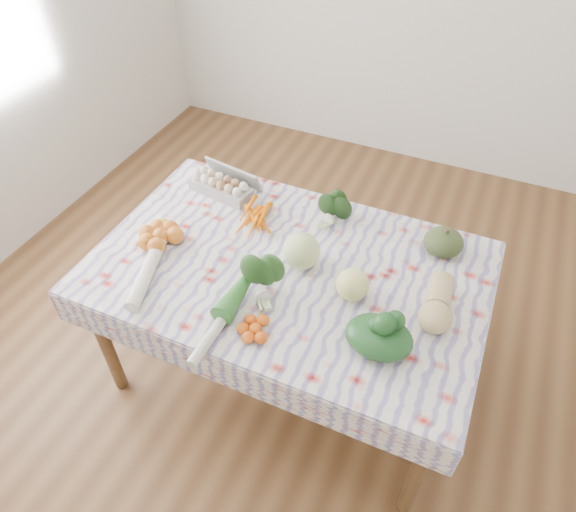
# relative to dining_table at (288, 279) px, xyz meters

# --- Properties ---
(ground) EXTENTS (4.50, 4.50, 0.00)m
(ground) POSITION_rel_dining_table_xyz_m (0.00, 0.00, -0.68)
(ground) COLOR brown
(ground) RESTS_ON ground
(dining_table) EXTENTS (1.60, 1.00, 0.75)m
(dining_table) POSITION_rel_dining_table_xyz_m (0.00, 0.00, 0.00)
(dining_table) COLOR brown
(dining_table) RESTS_ON ground
(tablecloth) EXTENTS (1.66, 1.06, 0.01)m
(tablecloth) POSITION_rel_dining_table_xyz_m (0.00, 0.00, 0.08)
(tablecloth) COLOR white
(tablecloth) RESTS_ON dining_table
(egg_carton) EXTENTS (0.34, 0.18, 0.09)m
(egg_carton) POSITION_rel_dining_table_xyz_m (-0.51, 0.33, 0.13)
(egg_carton) COLOR #9E9E9A
(egg_carton) RESTS_ON tablecloth
(carrot_bunch) EXTENTS (0.27, 0.26, 0.04)m
(carrot_bunch) POSITION_rel_dining_table_xyz_m (-0.26, 0.18, 0.10)
(carrot_bunch) COLOR orange
(carrot_bunch) RESTS_ON tablecloth
(kale_bunch) EXTENTS (0.17, 0.15, 0.12)m
(kale_bunch) POSITION_rel_dining_table_xyz_m (0.07, 0.36, 0.14)
(kale_bunch) COLOR #193713
(kale_bunch) RESTS_ON tablecloth
(kabocha_squash) EXTENTS (0.20, 0.20, 0.11)m
(kabocha_squash) POSITION_rel_dining_table_xyz_m (0.58, 0.36, 0.14)
(kabocha_squash) COLOR #394922
(kabocha_squash) RESTS_ON tablecloth
(cabbage) EXTENTS (0.20, 0.20, 0.16)m
(cabbage) POSITION_rel_dining_table_xyz_m (0.05, 0.03, 0.16)
(cabbage) COLOR #C5DA89
(cabbage) RESTS_ON tablecloth
(butternut_squash) EXTENTS (0.14, 0.28, 0.13)m
(butternut_squash) POSITION_rel_dining_table_xyz_m (0.63, -0.00, 0.15)
(butternut_squash) COLOR tan
(butternut_squash) RESTS_ON tablecloth
(orange_cluster) EXTENTS (0.32, 0.32, 0.08)m
(orange_cluster) POSITION_rel_dining_table_xyz_m (-0.57, -0.10, 0.13)
(orange_cluster) COLOR orange
(orange_cluster) RESTS_ON tablecloth
(broccoli) EXTENTS (0.22, 0.22, 0.11)m
(broccoli) POSITION_rel_dining_table_xyz_m (-0.04, -0.19, 0.14)
(broccoli) COLOR #25521D
(broccoli) RESTS_ON tablecloth
(mandarin_cluster) EXTENTS (0.21, 0.21, 0.05)m
(mandarin_cluster) POSITION_rel_dining_table_xyz_m (0.03, -0.37, 0.11)
(mandarin_cluster) COLOR #DF5A12
(mandarin_cluster) RESTS_ON tablecloth
(grapefruit) EXTENTS (0.15, 0.15, 0.13)m
(grapefruit) POSITION_rel_dining_table_xyz_m (0.30, -0.05, 0.15)
(grapefruit) COLOR #F2F087
(grapefruit) RESTS_ON tablecloth
(spinach_bag) EXTENTS (0.30, 0.27, 0.11)m
(spinach_bag) POSITION_rel_dining_table_xyz_m (0.47, -0.25, 0.14)
(spinach_bag) COLOR #143816
(spinach_bag) RESTS_ON tablecloth
(daikon) EXTENTS (0.18, 0.40, 0.06)m
(daikon) POSITION_rel_dining_table_xyz_m (-0.51, -0.30, 0.11)
(daikon) COLOR white
(daikon) RESTS_ON tablecloth
(leek) EXTENTS (0.05, 0.41, 0.05)m
(leek) POSITION_rel_dining_table_xyz_m (-0.10, -0.40, 0.11)
(leek) COLOR beige
(leek) RESTS_ON tablecloth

